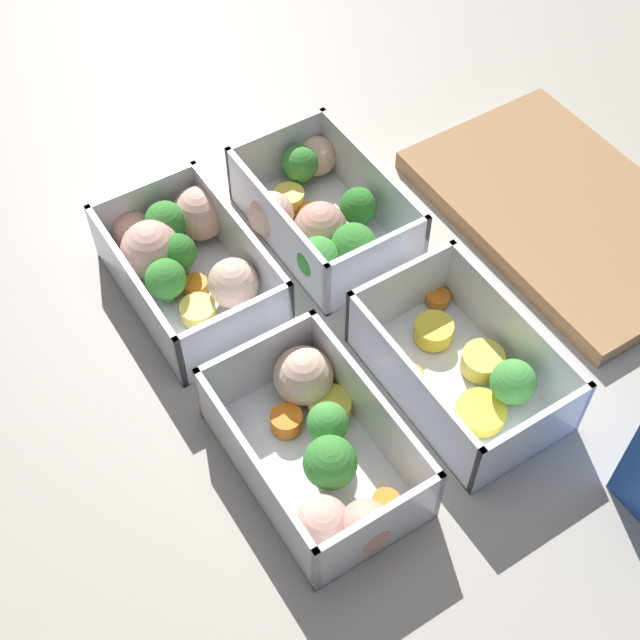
# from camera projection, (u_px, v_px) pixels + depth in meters

# --- Properties ---
(ground_plane) EXTENTS (4.00, 4.00, 0.00)m
(ground_plane) POSITION_uv_depth(u_px,v_px,m) (320.00, 336.00, 0.73)
(ground_plane) COLOR gray
(container_near_left) EXTENTS (0.17, 0.12, 0.06)m
(container_near_left) POSITION_uv_depth(u_px,v_px,m) (182.00, 255.00, 0.75)
(container_near_left) COLOR silver
(container_near_left) RESTS_ON ground_plane
(container_near_right) EXTENTS (0.18, 0.11, 0.06)m
(container_near_right) POSITION_uv_depth(u_px,v_px,m) (320.00, 446.00, 0.64)
(container_near_right) COLOR silver
(container_near_right) RESTS_ON ground_plane
(container_far_left) EXTENTS (0.17, 0.12, 0.06)m
(container_far_left) POSITION_uv_depth(u_px,v_px,m) (320.00, 214.00, 0.78)
(container_far_left) COLOR silver
(container_far_left) RESTS_ON ground_plane
(container_far_right) EXTENTS (0.17, 0.10, 0.06)m
(container_far_right) POSITION_uv_depth(u_px,v_px,m) (466.00, 369.00, 0.69)
(container_far_right) COLOR silver
(container_far_right) RESTS_ON ground_plane
(cutting_board) EXTENTS (0.28, 0.18, 0.02)m
(cutting_board) POSITION_uv_depth(u_px,v_px,m) (566.00, 212.00, 0.81)
(cutting_board) COLOR olive
(cutting_board) RESTS_ON ground_plane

